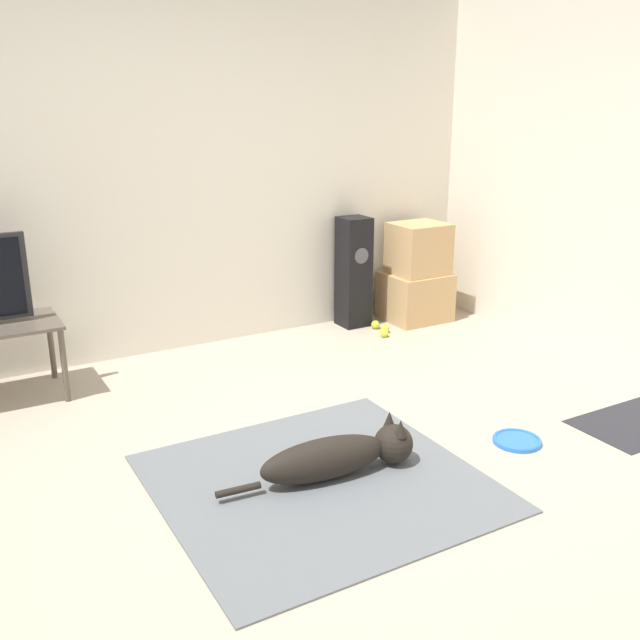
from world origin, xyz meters
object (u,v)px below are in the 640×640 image
dog (342,455)px  tennis_ball_near_speaker (384,333)px  frisbee (517,440)px  tennis_ball_by_boxes (385,329)px  tennis_ball_loose_on_carpet (375,325)px  cardboard_box_upper (419,249)px  cardboard_box_lower (415,296)px  floor_speaker (354,272)px

dog → tennis_ball_near_speaker: 2.13m
dog → frisbee: 1.01m
frisbee → tennis_ball_near_speaker: tennis_ball_near_speaker is taller
frisbee → tennis_ball_near_speaker: (0.38, 1.79, 0.02)m
tennis_ball_by_boxes → tennis_ball_loose_on_carpet: size_ratio=1.00×
cardboard_box_upper → tennis_ball_near_speaker: (-0.49, -0.24, -0.56)m
frisbee → cardboard_box_lower: cardboard_box_lower is taller
frisbee → tennis_ball_by_boxes: tennis_ball_by_boxes is taller
frisbee → cardboard_box_lower: (0.86, 2.05, 0.18)m
floor_speaker → tennis_ball_loose_on_carpet: (0.10, -0.18, -0.40)m
dog → tennis_ball_loose_on_carpet: (1.43, 1.83, -0.08)m
floor_speaker → tennis_ball_by_boxes: (0.11, -0.30, -0.40)m
frisbee → dog: bearing=170.7°
frisbee → tennis_ball_by_boxes: (0.44, 1.87, 0.02)m
dog → floor_speaker: size_ratio=1.17×
dog → tennis_ball_near_speaker: size_ratio=15.38×
floor_speaker → tennis_ball_loose_on_carpet: bearing=-61.0°
dog → frisbee: dog is taller
cardboard_box_lower → cardboard_box_upper: (0.01, -0.01, 0.40)m
dog → frisbee: (1.00, -0.16, -0.10)m
cardboard_box_lower → tennis_ball_loose_on_carpet: 0.46m
tennis_ball_near_speaker → tennis_ball_by_boxes: bearing=51.6°
cardboard_box_upper → tennis_ball_near_speaker: size_ratio=6.36×
cardboard_box_lower → tennis_ball_near_speaker: 0.57m
dog → tennis_ball_by_boxes: (1.44, 1.71, -0.08)m
tennis_ball_near_speaker → tennis_ball_loose_on_carpet: bearing=74.4°
cardboard_box_upper → tennis_ball_by_boxes: cardboard_box_upper is taller
frisbee → tennis_ball_near_speaker: size_ratio=3.89×
tennis_ball_by_boxes → tennis_ball_near_speaker: 0.10m
frisbee → cardboard_box_upper: 2.29m
tennis_ball_loose_on_carpet → cardboard_box_upper: bearing=5.4°
cardboard_box_lower → cardboard_box_upper: size_ratio=1.17×
tennis_ball_by_boxes → tennis_ball_near_speaker: (-0.06, -0.08, 0.00)m
cardboard_box_lower → tennis_ball_by_boxes: (-0.42, -0.17, -0.16)m
tennis_ball_near_speaker → frisbee: bearing=-101.9°
dog → cardboard_box_lower: 2.64m
cardboard_box_upper → tennis_ball_by_boxes: bearing=-158.8°
dog → tennis_ball_loose_on_carpet: size_ratio=15.38×
cardboard_box_lower → tennis_ball_near_speaker: cardboard_box_lower is taller
frisbee → floor_speaker: (0.34, 2.17, 0.42)m
cardboard_box_upper → dog: bearing=-134.8°
tennis_ball_by_boxes → tennis_ball_loose_on_carpet: same height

